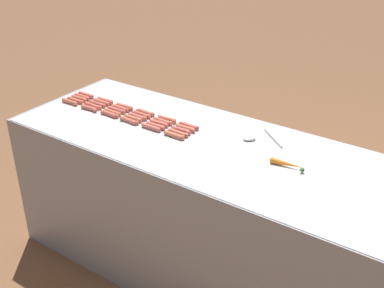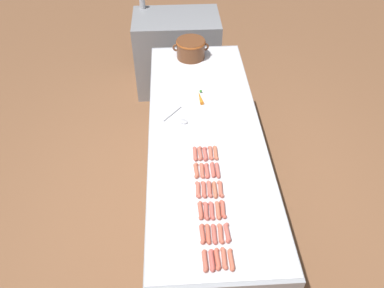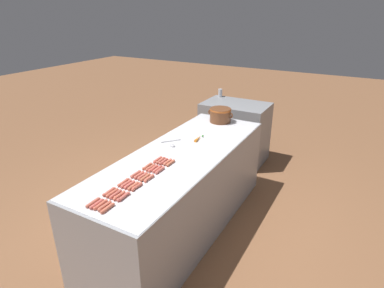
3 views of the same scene
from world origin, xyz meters
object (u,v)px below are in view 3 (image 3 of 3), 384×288
Objects in this scene: hot_dog_1 at (109,192)px; hot_dog_29 at (171,163)px; hot_dog_11 at (161,160)px; hot_dog_16 at (153,168)px; hot_dog_8 at (126,184)px; hot_dog_15 at (143,176)px; back_cabinet at (235,132)px; hot_dog_26 at (137,187)px; hot_dog_9 at (139,175)px; bean_pot at (220,114)px; hot_dog_0 at (93,203)px; hot_dog_14 at (130,185)px; hot_dog_25 at (124,197)px; carrot at (198,138)px; hot_dog_19 at (119,196)px; hot_dog_27 at (149,178)px; hot_dog_4 at (147,166)px; serving_spoon at (172,144)px; hot_dog_2 at (124,182)px; hot_dog_22 at (157,169)px; hot_dog_24 at (108,208)px; hot_dog_18 at (105,206)px; hot_dog_28 at (160,170)px; hot_dog_21 at (145,177)px; hot_dog_17 at (163,161)px; hot_dog_3 at (136,174)px; hot_dog_10 at (151,167)px; hot_dog_7 at (112,193)px; hot_dog_13 at (115,194)px; hot_dog_5 at (158,160)px; hot_dog_6 at (97,204)px; soda_can at (220,93)px.

hot_dog_29 is (0.14, 0.65, 0.00)m from hot_dog_1.
hot_dog_16 is (0.03, -0.16, 0.00)m from hot_dog_11.
hot_dog_8 is 0.49m from hot_dog_11.
hot_dog_15 is (0.04, 0.17, 0.00)m from hot_dog_8.
back_cabinet is 2.66m from hot_dog_26.
hot_dog_9 is 0.40× the size of bean_pot.
hot_dog_0 is 0.34m from hot_dog_14.
hot_dog_9 is 1.00× the size of hot_dog_25.
hot_dog_16 is at bearing -91.04° from carrot.
hot_dog_9 is (0.00, 0.17, 0.00)m from hot_dog_8.
hot_dog_16 is (0.07, 0.65, 0.00)m from hot_dog_0.
hot_dog_27 is at bearing 83.69° from hot_dog_19.
carrot is at bearing 84.01° from hot_dog_4.
hot_dog_27 is at bearing 88.88° from hot_dog_26.
carrot is (0.18, 0.26, 0.01)m from serving_spoon.
hot_dog_2 is 1.00× the size of hot_dog_22.
hot_dog_18 is at bearing 164.55° from hot_dog_24.
hot_dog_28 is at bearing 77.81° from hot_dog_14.
hot_dog_14 reaches higher than back_cabinet.
hot_dog_19 is 1.00× the size of hot_dog_21.
hot_dog_0 is at bearing -94.80° from hot_dog_17.
hot_dog_3 is 1.00× the size of hot_dog_22.
hot_dog_3 is 0.17m from hot_dog_10.
hot_dog_1 is at bearing 129.82° from hot_dog_24.
hot_dog_26 is at bearing 67.80° from hot_dog_0.
hot_dog_1 is at bearing -102.22° from hot_dog_8.
hot_dog_28 is at bearing 87.05° from hot_dog_18.
bean_pot is (0.01, 1.96, 0.09)m from hot_dog_7.
hot_dog_13 is 1.96m from bean_pot.
hot_dog_28 is (0.10, -0.00, 0.00)m from hot_dog_10.
hot_dog_19 is 0.66m from hot_dog_29.
hot_dog_11 is 1.00× the size of hot_dog_13.
hot_dog_16 and hot_dog_17 have the same top height.
hot_dog_13 is 0.66m from hot_dog_29.
hot_dog_4 is 0.16m from hot_dog_5.
hot_dog_26 is (0.07, -0.16, 0.00)m from hot_dog_15.
bean_pot is (-0.06, 1.63, 0.09)m from hot_dog_21.
hot_dog_9 and hot_dog_17 have the same top height.
hot_dog_6 is at bearing -87.32° from hot_dog_5.
hot_dog_7 is 1.00× the size of hot_dog_28.
hot_dog_0 is 0.40× the size of bean_pot.
hot_dog_2 is at bearing -131.42° from hot_dog_27.
hot_dog_10 is 2.58m from soda_can.
hot_dog_13 is 1.00× the size of hot_dog_29.
hot_dog_13 is at bearing -86.31° from hot_dog_10.
hot_dog_3 is 0.07m from hot_dog_15.
carrot is at bearing -86.44° from bean_pot.
carrot reaches higher than hot_dog_2.
hot_dog_28 is 0.17m from hot_dog_29.
carrot is (-0.06, 0.65, 0.00)m from hot_dog_29.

